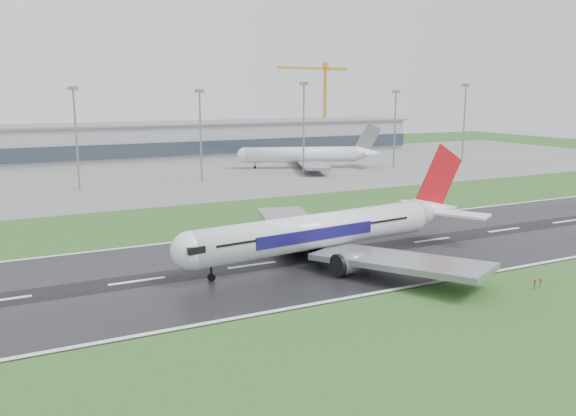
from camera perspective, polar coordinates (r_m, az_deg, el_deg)
ground at (r=124.81m, az=13.67°, el=-3.04°), size 520.00×520.00×0.00m
runway at (r=124.79m, az=13.67°, el=-3.01°), size 400.00×45.00×0.10m
apron at (r=232.74m, az=-6.58°, el=3.65°), size 400.00×130.00×0.08m
terminal at (r=288.80m, az=-10.76°, el=6.44°), size 240.00×36.00×15.00m
main_airliner at (r=106.73m, az=4.67°, el=0.04°), size 69.00×66.35×18.56m
parked_airliner at (r=236.81m, az=1.82°, el=5.94°), size 73.92×71.55×17.16m
tower_crane at (r=337.70m, az=3.57°, el=9.85°), size 46.23×8.34×45.58m
floodmast_1 at (r=193.88m, az=-19.65°, el=6.11°), size 0.64×0.64×30.33m
floodmast_2 at (r=202.65m, az=-8.38°, el=6.71°), size 0.64×0.64×29.55m
floodmast_3 at (r=218.06m, az=1.51°, el=7.47°), size 0.64×0.64×32.20m
floodmast_4 at (r=240.12m, az=10.21°, el=7.29°), size 0.64×0.64×29.39m
floodmast_5 at (r=263.02m, az=16.54°, el=7.62°), size 0.64×0.64×32.07m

